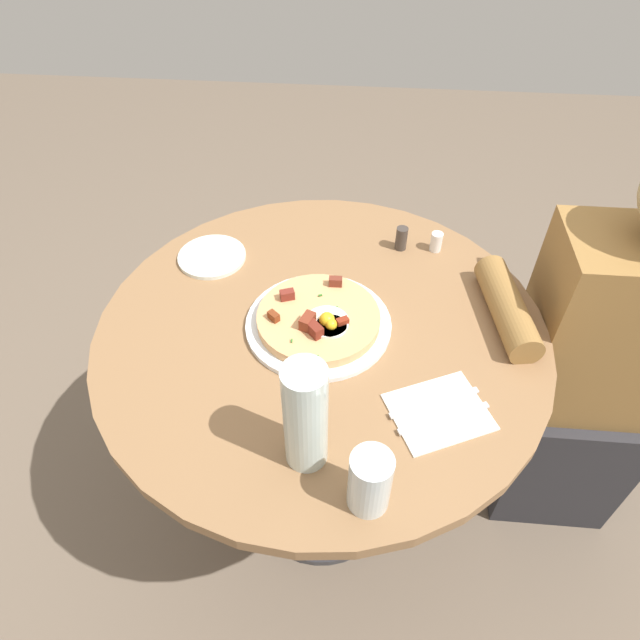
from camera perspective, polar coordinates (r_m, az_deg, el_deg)
name	(u,v)px	position (r m, az deg, el deg)	size (l,w,h in m)	color
ground_plane	(321,495)	(1.78, 0.12, -17.49)	(6.00, 6.00, 0.00)	#6B5B4C
dining_table	(321,379)	(1.30, 0.15, -6.06)	(0.95, 0.95, 0.74)	olive
person_seated	(591,380)	(1.53, 26.06, -5.52)	(0.52, 0.32, 1.14)	#2D2D33
pizza_plate	(318,325)	(1.16, -0.17, -0.53)	(0.30, 0.30, 0.01)	white
breakfast_pizza	(319,319)	(1.14, -0.14, 0.06)	(0.26, 0.26, 0.05)	tan
bread_plate	(212,257)	(1.35, -11.03, 6.41)	(0.16, 0.16, 0.01)	silver
napkin	(439,412)	(1.05, 12.10, -9.20)	(0.17, 0.14, 0.00)	white
fork	(444,418)	(1.03, 12.61, -9.81)	(0.18, 0.01, 0.01)	silver
knife	(435,403)	(1.05, 11.68, -8.32)	(0.18, 0.01, 0.01)	silver
water_glass	(370,481)	(0.89, 5.14, -16.18)	(0.07, 0.07, 0.12)	silver
water_bottle	(303,417)	(0.88, -1.72, -9.92)	(0.07, 0.07, 0.22)	silver
salt_shaker	(436,242)	(1.37, 11.85, 7.86)	(0.03, 0.03, 0.05)	white
pepper_shaker	(401,238)	(1.36, 8.35, 8.29)	(0.03, 0.03, 0.06)	#3F3833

